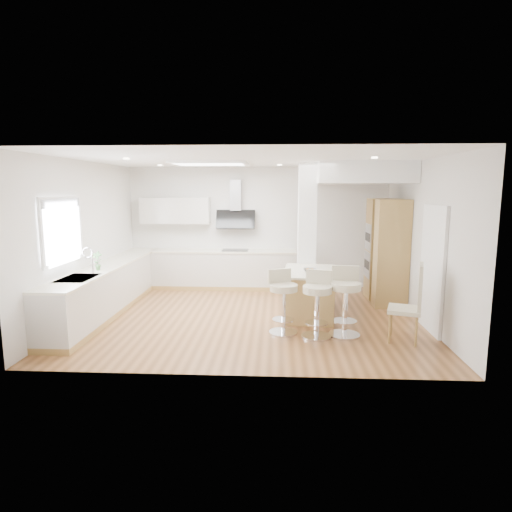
# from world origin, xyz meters

# --- Properties ---
(ground) EXTENTS (6.00, 6.00, 0.00)m
(ground) POSITION_xyz_m (0.00, 0.00, 0.00)
(ground) COLOR #936036
(ground) RESTS_ON ground
(ceiling) EXTENTS (6.00, 5.00, 0.02)m
(ceiling) POSITION_xyz_m (0.00, 0.00, 0.00)
(ceiling) COLOR white
(ceiling) RESTS_ON ground
(wall_back) EXTENTS (6.00, 0.04, 2.80)m
(wall_back) POSITION_xyz_m (0.00, 2.50, 1.40)
(wall_back) COLOR silver
(wall_back) RESTS_ON ground
(wall_left) EXTENTS (0.04, 5.00, 2.80)m
(wall_left) POSITION_xyz_m (-3.00, 0.00, 1.40)
(wall_left) COLOR silver
(wall_left) RESTS_ON ground
(wall_right) EXTENTS (0.04, 5.00, 2.80)m
(wall_right) POSITION_xyz_m (3.00, 0.00, 1.40)
(wall_right) COLOR silver
(wall_right) RESTS_ON ground
(skylight) EXTENTS (4.10, 2.10, 0.06)m
(skylight) POSITION_xyz_m (-0.79, 0.60, 2.77)
(skylight) COLOR white
(skylight) RESTS_ON ground
(window_left) EXTENTS (0.06, 1.28, 1.07)m
(window_left) POSITION_xyz_m (-2.96, -0.90, 1.69)
(window_left) COLOR white
(window_left) RESTS_ON ground
(doorway_right) EXTENTS (0.05, 1.00, 2.10)m
(doorway_right) POSITION_xyz_m (2.97, -0.60, 1.00)
(doorway_right) COLOR #463E37
(doorway_right) RESTS_ON ground
(counter_left) EXTENTS (0.63, 4.50, 1.35)m
(counter_left) POSITION_xyz_m (-2.70, 0.23, 0.46)
(counter_left) COLOR #B18C4C
(counter_left) RESTS_ON ground
(counter_back) EXTENTS (3.62, 0.63, 2.50)m
(counter_back) POSITION_xyz_m (-0.91, 2.22, 0.70)
(counter_back) COLOR #B18C4C
(counter_back) RESTS_ON ground
(pillar) EXTENTS (0.35, 0.35, 2.80)m
(pillar) POSITION_xyz_m (1.05, 0.95, 1.40)
(pillar) COLOR white
(pillar) RESTS_ON ground
(soffit) EXTENTS (1.78, 2.20, 0.40)m
(soffit) POSITION_xyz_m (2.10, 1.40, 2.60)
(soffit) COLOR white
(soffit) RESTS_ON ground
(oven_column) EXTENTS (0.63, 1.21, 2.10)m
(oven_column) POSITION_xyz_m (2.68, 1.23, 1.05)
(oven_column) COLOR #B18C4C
(oven_column) RESTS_ON ground
(peninsula) EXTENTS (1.03, 1.46, 0.91)m
(peninsula) POSITION_xyz_m (1.06, 0.11, 0.43)
(peninsula) COLOR #B18C4C
(peninsula) RESTS_ON ground
(bar_stool_a) EXTENTS (0.61, 0.61, 1.03)m
(bar_stool_a) POSITION_xyz_m (0.57, -0.87, 0.58)
(bar_stool_a) COLOR silver
(bar_stool_a) RESTS_ON ground
(bar_stool_b) EXTENTS (0.56, 0.56, 1.04)m
(bar_stool_b) POSITION_xyz_m (1.10, -1.02, 0.59)
(bar_stool_b) COLOR silver
(bar_stool_b) RESTS_ON ground
(bar_stool_c) EXTENTS (0.52, 0.52, 1.10)m
(bar_stool_c) POSITION_xyz_m (1.54, -0.94, 0.62)
(bar_stool_c) COLOR silver
(bar_stool_c) RESTS_ON ground
(dining_chair) EXTENTS (0.59, 0.59, 1.21)m
(dining_chair) POSITION_xyz_m (2.50, -1.17, 0.65)
(dining_chair) COLOR beige
(dining_chair) RESTS_ON ground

